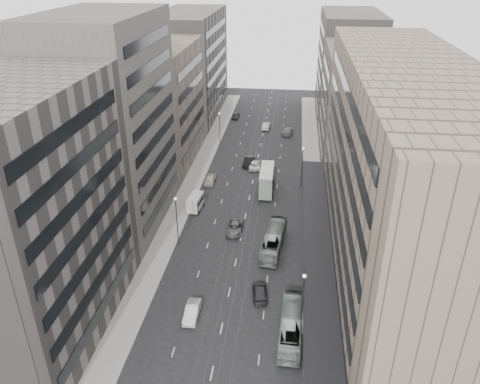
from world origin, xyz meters
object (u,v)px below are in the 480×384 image
at_px(double_decker, 267,180).
at_px(pedestrian, 333,342).
at_px(sedan_2, 235,228).
at_px(bus_near, 291,326).
at_px(bus_far, 274,240).
at_px(sedan_1, 192,312).
at_px(vw_microbus, 297,315).
at_px(panel_van, 195,202).

bearing_deg(double_decker, pedestrian, -75.86).
xyz_separation_m(sedan_2, pedestrian, (14.64, -24.41, 0.41)).
relative_size(bus_near, bus_far, 0.94).
height_order(bus_far, sedan_1, bus_far).
xyz_separation_m(sedan_1, pedestrian, (17.46, -3.52, 0.35)).
bearing_deg(bus_far, double_decker, -77.39).
height_order(vw_microbus, panel_van, panel_van).
bearing_deg(bus_far, sedan_1, 65.83).
distance_m(panel_van, sedan_1, 28.02).
xyz_separation_m(bus_near, panel_van, (-17.70, 29.37, 0.06)).
distance_m(double_decker, sedan_2, 15.91).
bearing_deg(panel_van, bus_near, -53.39).
xyz_separation_m(vw_microbus, sedan_2, (-10.40, 20.62, -0.56)).
height_order(vw_microbus, pedestrian, vw_microbus).
relative_size(bus_far, double_decker, 1.29).
relative_size(sedan_1, pedestrian, 2.41).
relative_size(bus_far, sedan_1, 2.40).
distance_m(bus_near, panel_van, 34.29).
distance_m(double_decker, sedan_1, 36.83).
bearing_deg(pedestrian, vw_microbus, -64.35).
bearing_deg(bus_far, panel_van, -31.24).
xyz_separation_m(bus_near, sedan_2, (-9.70, 22.73, -0.77)).
relative_size(bus_far, panel_van, 2.44).
distance_m(vw_microbus, panel_van, 32.89).
height_order(double_decker, sedan_1, double_decker).
xyz_separation_m(double_decker, sedan_1, (-7.06, -36.10, -1.81)).
height_order(double_decker, panel_van, double_decker).
distance_m(vw_microbus, pedestrian, 5.68).
distance_m(bus_near, sedan_2, 24.73).
relative_size(bus_near, pedestrian, 5.46).
bearing_deg(pedestrian, double_decker, -97.91).
bearing_deg(vw_microbus, sedan_1, 175.46).
height_order(bus_far, panel_van, bus_far).
bearing_deg(sedan_1, vw_microbus, 0.50).
xyz_separation_m(sedan_1, sedan_2, (2.81, 20.88, -0.05)).
bearing_deg(sedan_1, pedestrian, -12.03).
bearing_deg(sedan_1, sedan_2, 81.70).
bearing_deg(vw_microbus, sedan_2, 111.11).
bearing_deg(double_decker, bus_far, -83.55).
bearing_deg(panel_van, pedestrian, -48.36).
xyz_separation_m(bus_near, bus_far, (-3.05, 18.40, 0.09)).
xyz_separation_m(double_decker, pedestrian, (10.39, -39.62, -1.46)).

